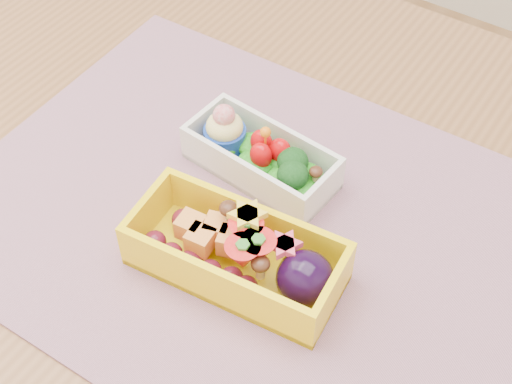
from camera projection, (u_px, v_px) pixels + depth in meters
The scene contains 4 objects.
table at pixel (295, 284), 0.79m from camera, with size 1.20×0.80×0.75m.
placemat at pixel (247, 218), 0.72m from camera, with size 0.56×0.43×0.00m, color #A27080.
bento_white at pixel (260, 157), 0.74m from camera, with size 0.16×0.08×0.07m.
bento_yellow at pixel (240, 254), 0.65m from camera, with size 0.20×0.10×0.07m.
Camera 1 is at (0.21, -0.39, 1.31)m, focal length 51.59 mm.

